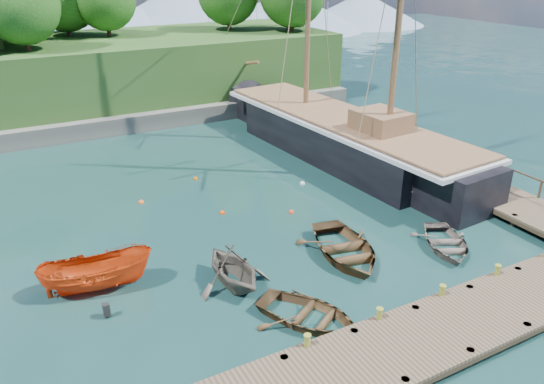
{
  "coord_description": "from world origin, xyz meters",
  "views": [
    {
      "loc": [
        -11.61,
        -16.77,
        12.4
      ],
      "look_at": [
        -0.61,
        3.64,
        2.0
      ],
      "focal_mm": 35.0,
      "sensor_mm": 36.0,
      "label": 1
    }
  ],
  "objects": [
    {
      "name": "mooring_buoy_0",
      "position": [
        -7.02,
        4.39,
        0.0
      ],
      "size": [
        0.27,
        0.27,
        0.27
      ],
      "primitive_type": "sphere",
      "color": "white",
      "rests_on": "ground"
    },
    {
      "name": "bollard_0",
      "position": [
        -4.0,
        -5.1,
        0.0
      ],
      "size": [
        0.26,
        0.26,
        0.45
      ],
      "primitive_type": "cylinder",
      "color": "olive",
      "rests_on": "ground"
    },
    {
      "name": "bollard_1",
      "position": [
        -1.0,
        -5.1,
        0.0
      ],
      "size": [
        0.26,
        0.26,
        0.45
      ],
      "primitive_type": "cylinder",
      "color": "olive",
      "rests_on": "ground"
    },
    {
      "name": "mooring_buoy_5",
      "position": [
        -1.66,
        11.41,
        0.0
      ],
      "size": [
        0.28,
        0.28,
        0.28
      ],
      "primitive_type": "sphere",
      "color": "#DD6200",
      "rests_on": "ground"
    },
    {
      "name": "rowboat_3",
      "position": [
        5.56,
        -1.82,
        0.0
      ],
      "size": [
        4.15,
        4.61,
        0.78
      ],
      "primitive_type": "imported",
      "rotation": [
        0.0,
        0.0,
        -0.48
      ],
      "color": "#6D6159",
      "rests_on": "ground"
    },
    {
      "name": "bollard_4",
      "position": [
        8.0,
        -5.1,
        0.0
      ],
      "size": [
        0.26,
        0.26,
        0.45
      ],
      "primitive_type": "cylinder",
      "color": "olive",
      "rests_on": "ground"
    },
    {
      "name": "bollard_2",
      "position": [
        2.0,
        -5.1,
        0.0
      ],
      "size": [
        0.26,
        0.26,
        0.45
      ],
      "primitive_type": "cylinder",
      "color": "olive",
      "rests_on": "ground"
    },
    {
      "name": "cabin_boat_white",
      "position": [
        8.04,
        2.31,
        0.0
      ],
      "size": [
        3.31,
        5.12,
        1.85
      ],
      "primitive_type": "imported",
      "rotation": [
        0.0,
        0.0,
        0.34
      ],
      "color": "white",
      "rests_on": "ground"
    },
    {
      "name": "dock_east",
      "position": [
        11.5,
        7.0,
        0.43
      ],
      "size": [
        3.2,
        24.0,
        1.1
      ],
      "color": "#43342A",
      "rests_on": "ground"
    },
    {
      "name": "rowboat_2",
      "position": [
        1.03,
        -0.19,
        0.0
      ],
      "size": [
        4.47,
        5.58,
        1.03
      ],
      "primitive_type": "imported",
      "rotation": [
        0.0,
        0.0,
        -0.2
      ],
      "color": "#523A21",
      "rests_on": "ground"
    },
    {
      "name": "rowboat_0",
      "position": [
        -2.87,
        -3.39,
        0.0
      ],
      "size": [
        4.58,
        4.97,
        0.84
      ],
      "primitive_type": "imported",
      "rotation": [
        0.0,
        0.0,
        0.55
      ],
      "color": "#503B21",
      "rests_on": "ground"
    },
    {
      "name": "rowboat_1",
      "position": [
        -4.31,
        0.11,
        0.0
      ],
      "size": [
        3.35,
        3.81,
        1.89
      ],
      "primitive_type": "imported",
      "rotation": [
        0.0,
        0.0,
        0.07
      ],
      "color": "#5D574C",
      "rests_on": "ground"
    },
    {
      "name": "motorboat_orange",
      "position": [
        -9.26,
        2.39,
        0.0
      ],
      "size": [
        4.7,
        2.46,
        1.73
      ],
      "primitive_type": "imported",
      "rotation": [
        0.0,
        0.0,
        1.39
      ],
      "color": "#D34110",
      "rests_on": "ground"
    },
    {
      "name": "distant_ridge",
      "position": [
        4.3,
        70.0,
        4.35
      ],
      "size": [
        117.0,
        40.0,
        10.0
      ],
      "color": "#728CA5",
      "rests_on": "ground"
    },
    {
      "name": "mooring_buoy_1",
      "position": [
        -2.09,
        6.37,
        0.0
      ],
      "size": [
        0.3,
        0.3,
        0.3
      ],
      "primitive_type": "sphere",
      "color": "#E94407",
      "rests_on": "ground"
    },
    {
      "name": "mooring_buoy_2",
      "position": [
        1.14,
        4.72,
        0.0
      ],
      "size": [
        0.31,
        0.31,
        0.31
      ],
      "primitive_type": "sphere",
      "color": "red",
      "rests_on": "ground"
    },
    {
      "name": "mooring_buoy_3",
      "position": [
        3.64,
        7.72,
        0.0
      ],
      "size": [
        0.31,
        0.31,
        0.31
      ],
      "primitive_type": "sphere",
      "color": "white",
      "rests_on": "ground"
    },
    {
      "name": "ground",
      "position": [
        0.0,
        0.0,
        0.0
      ],
      "size": [
        160.0,
        160.0,
        0.0
      ],
      "primitive_type": "plane",
      "color": "#173732",
      "rests_on": "ground"
    },
    {
      "name": "schooner",
      "position": [
        8.36,
        10.45,
        1.19
      ],
      "size": [
        6.84,
        28.87,
        21.38
      ],
      "rotation": [
        0.0,
        0.0,
        0.07
      ],
      "color": "black",
      "rests_on": "ground"
    },
    {
      "name": "bollard_3",
      "position": [
        5.0,
        -5.1,
        0.0
      ],
      "size": [
        0.26,
        0.26,
        0.45
      ],
      "primitive_type": "cylinder",
      "color": "olive",
      "rests_on": "ground"
    },
    {
      "name": "mooring_buoy_4",
      "position": [
        -5.49,
        9.67,
        0.0
      ],
      "size": [
        0.32,
        0.32,
        0.32
      ],
      "primitive_type": "sphere",
      "color": "orange",
      "rests_on": "ground"
    },
    {
      "name": "dock_near",
      "position": [
        2.0,
        -6.5,
        0.43
      ],
      "size": [
        20.0,
        3.2,
        1.1
      ],
      "color": "#43342A",
      "rests_on": "ground"
    }
  ]
}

